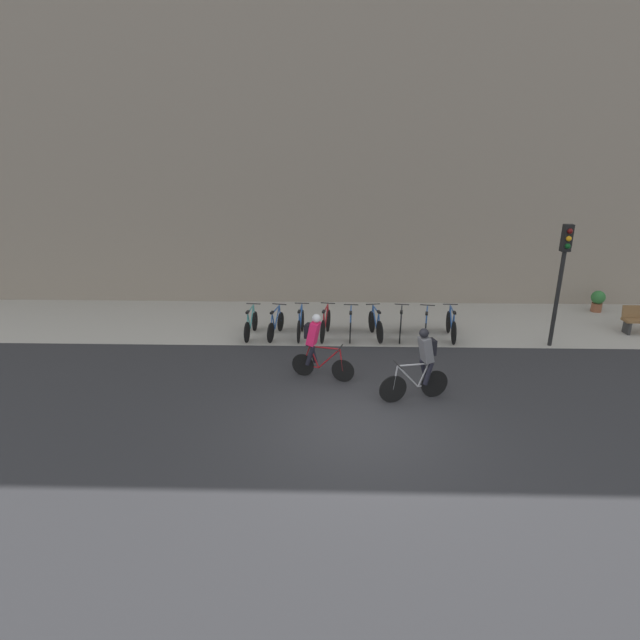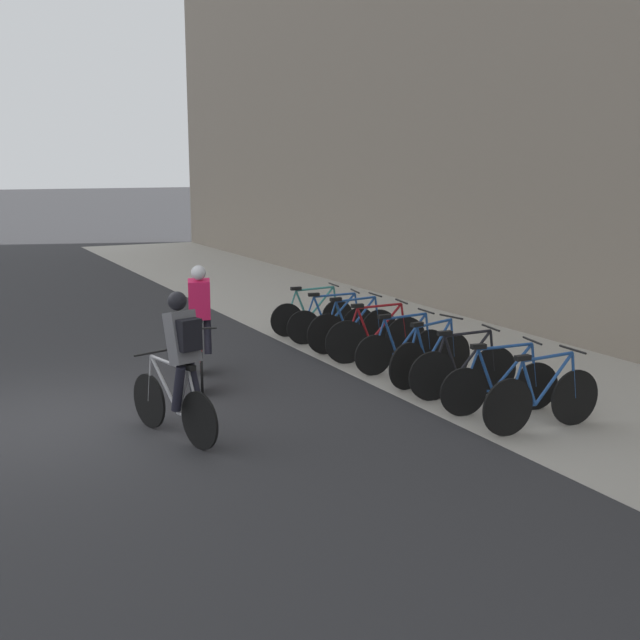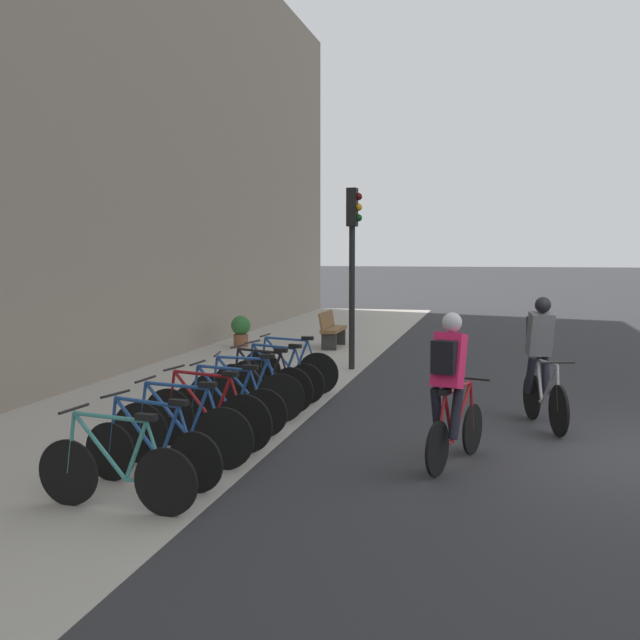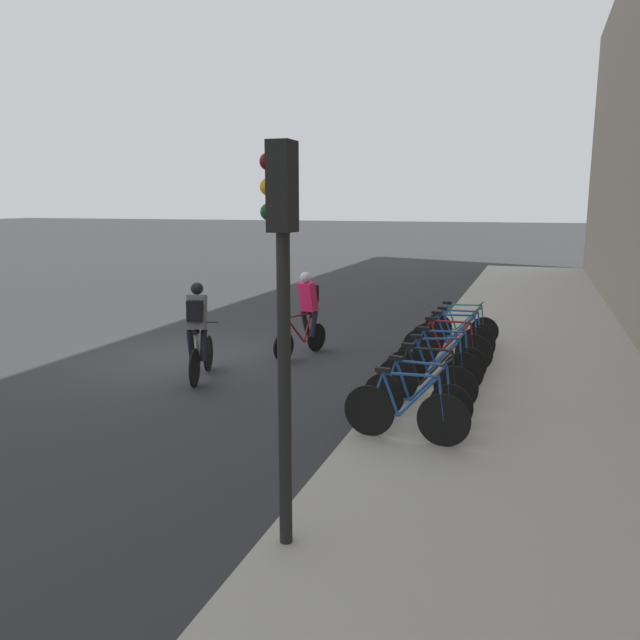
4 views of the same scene
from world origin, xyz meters
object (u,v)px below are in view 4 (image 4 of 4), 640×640
object	(u,v)px
parked_bike_0	(461,326)
parked_bike_2	(452,339)
parked_bike_8	(406,411)
cyclist_grey	(198,329)
parked_bike_5	(434,368)
cyclist_pink	(306,310)
parked_bike_6	(426,380)
traffic_light_pole	(282,274)
parked_bike_7	(416,396)
parked_bike_4	(440,358)
parked_bike_1	(456,333)
parked_bike_3	(446,347)

from	to	relation	value
parked_bike_0	parked_bike_2	distance (m)	1.57
parked_bike_8	cyclist_grey	bearing A→B (deg)	-111.73
cyclist_grey	parked_bike_5	xyz separation A→B (m)	(-0.75, 4.02, -0.54)
cyclist_pink	cyclist_grey	size ratio (longest dim) A/B	0.98
parked_bike_0	parked_bike_6	size ratio (longest dim) A/B	1.02
cyclist_pink	traffic_light_pole	world-z (taller)	traffic_light_pole
parked_bike_7	parked_bike_4	bearing A→B (deg)	180.00
parked_bike_1	parked_bike_5	world-z (taller)	parked_bike_5
cyclist_grey	parked_bike_5	distance (m)	4.12
parked_bike_2	parked_bike_3	size ratio (longest dim) A/B	0.99
parked_bike_1	parked_bike_2	size ratio (longest dim) A/B	0.96
cyclist_grey	parked_bike_0	size ratio (longest dim) A/B	1.07
cyclist_grey	parked_bike_8	bearing A→B (deg)	68.27
cyclist_pink	parked_bike_6	xyz separation A→B (m)	(2.56, 2.93, -0.54)
parked_bike_2	cyclist_pink	bearing A→B (deg)	-78.93
parked_bike_5	parked_bike_7	size ratio (longest dim) A/B	0.99
parked_bike_6	parked_bike_8	size ratio (longest dim) A/B	0.95
parked_bike_5	traffic_light_pole	distance (m)	5.66
cyclist_grey	parked_bike_7	world-z (taller)	cyclist_grey
parked_bike_3	parked_bike_7	distance (m)	3.13
parked_bike_1	parked_bike_7	xyz separation A→B (m)	(4.70, 0.00, 0.01)
cyclist_pink	parked_bike_7	bearing A→B (deg)	41.25
traffic_light_pole	parked_bike_8	bearing A→B (deg)	169.06
parked_bike_1	parked_bike_6	xyz separation A→B (m)	(3.92, 0.00, 0.02)
cyclist_pink	parked_bike_6	bearing A→B (deg)	48.90
cyclist_pink	parked_bike_6	distance (m)	3.93
parked_bike_6	traffic_light_pole	size ratio (longest dim) A/B	0.45
traffic_light_pole	parked_bike_3	bearing A→B (deg)	175.33
parked_bike_7	parked_bike_1	bearing A→B (deg)	-179.99
cyclist_pink	parked_bike_3	world-z (taller)	cyclist_pink
parked_bike_2	cyclist_grey	bearing A→B (deg)	-52.37
parked_bike_5	parked_bike_7	bearing A→B (deg)	-0.06
parked_bike_4	traffic_light_pole	size ratio (longest dim) A/B	0.45
parked_bike_5	parked_bike_8	distance (m)	2.35
cyclist_grey	traffic_light_pole	bearing A→B (deg)	37.77
cyclist_pink	cyclist_grey	distance (m)	2.75
cyclist_pink	parked_bike_5	world-z (taller)	cyclist_pink
cyclist_pink	parked_bike_7	distance (m)	4.48
parked_bike_8	parked_bike_1	bearing A→B (deg)	-179.98
parked_bike_6	parked_bike_0	bearing A→B (deg)	-179.98
parked_bike_2	parked_bike_5	distance (m)	2.35
parked_bike_2	parked_bike_6	world-z (taller)	parked_bike_2
parked_bike_3	traffic_light_pole	size ratio (longest dim) A/B	0.48
parked_bike_3	parked_bike_5	xyz separation A→B (m)	(1.57, 0.00, -0.01)
parked_bike_3	cyclist_pink	bearing A→B (deg)	-94.08
parked_bike_1	parked_bike_2	world-z (taller)	parked_bike_2
parked_bike_5	parked_bike_7	distance (m)	1.57
parked_bike_7	cyclist_grey	bearing A→B (deg)	-101.51
cyclist_grey	parked_bike_2	size ratio (longest dim) A/B	1.03
parked_bike_5	parked_bike_2	bearing A→B (deg)	-179.98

